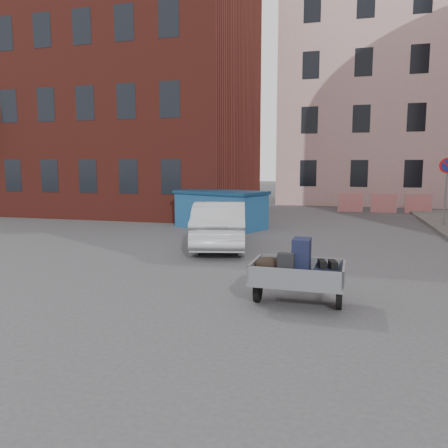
% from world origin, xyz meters
% --- Properties ---
extents(ground, '(120.00, 120.00, 0.00)m').
position_xyz_m(ground, '(0.00, 0.00, 0.00)').
color(ground, '#38383A').
rests_on(ground, ground).
extents(building_brick, '(12.00, 10.00, 14.00)m').
position_xyz_m(building_brick, '(-9.00, 13.00, 7.00)').
color(building_brick, '#591E16').
rests_on(building_brick, ground).
extents(building_pink, '(16.00, 8.00, 14.00)m').
position_xyz_m(building_pink, '(6.00, 22.00, 7.00)').
color(building_pink, '#CDA09E').
rests_on(building_pink, ground).
extents(far_building, '(6.00, 6.00, 8.00)m').
position_xyz_m(far_building, '(-20.00, 22.00, 4.00)').
color(far_building, maroon).
rests_on(far_building, ground).
extents(no_parking_sign, '(0.60, 0.09, 2.65)m').
position_xyz_m(no_parking_sign, '(6.00, 9.48, 2.01)').
color(no_parking_sign, gray).
rests_on(no_parking_sign, sidewalk).
extents(barriers, '(4.70, 0.18, 1.00)m').
position_xyz_m(barriers, '(4.20, 15.00, 0.50)').
color(barriers, red).
rests_on(barriers, ground).
extents(trailer, '(1.63, 1.82, 1.20)m').
position_xyz_m(trailer, '(1.34, -1.80, 0.61)').
color(trailer, black).
rests_on(trailer, ground).
extents(dumpster, '(3.97, 3.05, 1.48)m').
position_xyz_m(dumpster, '(-2.59, 7.24, 0.75)').
color(dumpster, navy).
rests_on(dumpster, ground).
extents(silver_car, '(2.43, 4.49, 1.40)m').
position_xyz_m(silver_car, '(-1.50, 3.25, 0.70)').
color(silver_car, '#A9ABB0').
rests_on(silver_car, ground).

